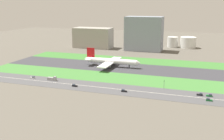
# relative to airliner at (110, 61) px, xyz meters

# --- Properties ---
(ground_plane) EXTENTS (800.00, 800.00, 0.00)m
(ground_plane) POSITION_rel_airliner_xyz_m (22.28, -0.00, -6.23)
(ground_plane) COLOR #5B564C
(runway) EXTENTS (280.00, 46.00, 0.10)m
(runway) POSITION_rel_airliner_xyz_m (22.28, -0.00, -6.18)
(runway) COLOR #38383D
(runway) RESTS_ON ground_plane
(grass_median_north) EXTENTS (280.00, 36.00, 0.10)m
(grass_median_north) POSITION_rel_airliner_xyz_m (22.28, 41.00, -6.18)
(grass_median_north) COLOR #3D7A33
(grass_median_north) RESTS_ON ground_plane
(grass_median_south) EXTENTS (280.00, 36.00, 0.10)m
(grass_median_south) POSITION_rel_airliner_xyz_m (22.28, -41.00, -6.18)
(grass_median_south) COLOR #427F38
(grass_median_south) RESTS_ON ground_plane
(highway) EXTENTS (280.00, 28.00, 0.10)m
(highway) POSITION_rel_airliner_xyz_m (22.28, -73.00, -6.18)
(highway) COLOR #4C4C4F
(highway) RESTS_ON ground_plane
(highway_centerline) EXTENTS (266.00, 0.50, 0.01)m
(highway_centerline) POSITION_rel_airliner_xyz_m (22.28, -73.00, -6.13)
(highway_centerline) COLOR silver
(highway_centerline) RESTS_ON highway
(airliner) EXTENTS (65.00, 56.00, 19.70)m
(airliner) POSITION_rel_airliner_xyz_m (0.00, 0.00, 0.00)
(airliner) COLOR white
(airliner) RESTS_ON runway
(car_1) EXTENTS (4.40, 1.80, 2.00)m
(car_1) POSITION_rel_airliner_xyz_m (-53.04, -68.00, -5.31)
(car_1) COLOR silver
(car_1) RESTS_ON highway
(car_5) EXTENTS (4.40, 1.80, 2.00)m
(car_5) POSITION_rel_airliner_xyz_m (-5.22, -78.00, -5.31)
(car_5) COLOR black
(car_5) RESTS_ON highway
(car_0) EXTENTS (4.40, 1.80, 2.00)m
(car_0) POSITION_rel_airliner_xyz_m (37.82, -78.00, -5.31)
(car_0) COLOR black
(car_0) RESTS_ON highway
(truck_0) EXTENTS (8.40, 2.50, 4.00)m
(truck_0) POSITION_rel_airliner_xyz_m (-32.50, -68.00, -4.56)
(truck_0) COLOR #99999E
(truck_0) RESTS_ON highway
(car_2) EXTENTS (4.40, 1.80, 2.00)m
(car_2) POSITION_rel_airliner_xyz_m (94.82, -68.00, -5.31)
(car_2) COLOR black
(car_2) RESTS_ON highway
(car_3) EXTENTS (4.40, 1.80, 2.00)m
(car_3) POSITION_rel_airliner_xyz_m (101.60, -68.00, -5.31)
(car_3) COLOR #19662D
(car_3) RESTS_ON highway
(car_6) EXTENTS (4.40, 1.80, 2.00)m
(car_6) POSITION_rel_airliner_xyz_m (100.99, -78.00, -5.31)
(car_6) COLOR #19662D
(car_6) RESTS_ON highway
(traffic_light) EXTENTS (0.36, 0.50, 7.20)m
(traffic_light) POSITION_rel_airliner_xyz_m (66.63, -60.01, -1.94)
(traffic_light) COLOR #4C4C51
(traffic_light) RESTS_ON highway
(terminal_building) EXTENTS (59.16, 26.92, 30.94)m
(terminal_building) POSITION_rel_airliner_xyz_m (-67.72, 114.00, 9.24)
(terminal_building) COLOR #9E998E
(terminal_building) RESTS_ON ground_plane
(hangar_building) EXTENTS (53.20, 28.36, 49.40)m
(hangar_building) POSITION_rel_airliner_xyz_m (12.78, 114.00, 18.47)
(hangar_building) COLOR gray
(hangar_building) RESTS_ON ground_plane
(fuel_tank_west) EXTENTS (16.64, 16.64, 16.24)m
(fuel_tank_west) POSITION_rel_airliner_xyz_m (50.02, 159.00, 1.89)
(fuel_tank_west) COLOR silver
(fuel_tank_west) RESTS_ON ground_plane
(fuel_tank_centre) EXTENTS (24.12, 24.12, 16.99)m
(fuel_tank_centre) POSITION_rel_airliner_xyz_m (73.84, 159.00, 2.26)
(fuel_tank_centre) COLOR silver
(fuel_tank_centre) RESTS_ON ground_plane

